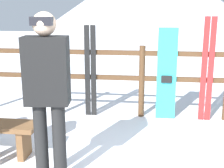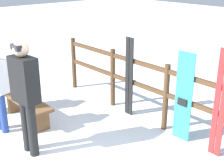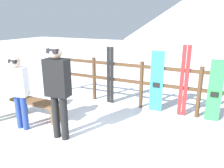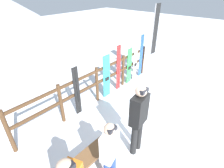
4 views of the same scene
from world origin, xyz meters
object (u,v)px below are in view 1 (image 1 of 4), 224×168
Objects in this scene: person_black at (47,87)px; ski_pair_red at (207,70)px; snowboard_cyan at (167,75)px; ski_pair_black at (90,71)px.

person_black reaches higher than ski_pair_red.
person_black is 1.18× the size of snowboard_cyan.
person_black is 2.89m from ski_pair_red.
person_black is 2.14m from ski_pair_black.
ski_pair_black is at bearing 180.00° from ski_pair_red.
ski_pair_red reaches higher than snowboard_cyan.
ski_pair_red reaches higher than ski_pair_black.
person_black is 2.51m from snowboard_cyan.
ski_pair_red is at bearing 0.30° from snowboard_cyan.
person_black is 1.16× the size of ski_pair_black.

